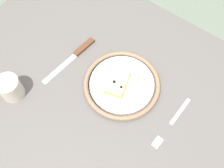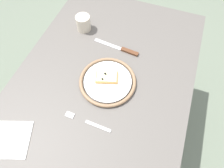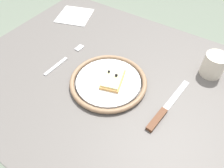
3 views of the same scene
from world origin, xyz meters
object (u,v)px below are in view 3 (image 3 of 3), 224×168
object	(u,v)px
pizza_slice_near	(113,79)
knife	(163,112)
fork	(65,59)
napkin	(75,16)
dining_table	(121,101)
cup	(214,65)
plate	(108,82)

from	to	relation	value
pizza_slice_near	knife	bearing A→B (deg)	-5.65
fork	napkin	size ratio (longest dim) A/B	1.36
dining_table	pizza_slice_near	world-z (taller)	pizza_slice_near
dining_table	knife	bearing A→B (deg)	-12.50
cup	napkin	distance (m)	0.64
pizza_slice_near	cup	distance (m)	0.34
plate	fork	size ratio (longest dim) A/B	1.28
pizza_slice_near	knife	xyz separation A→B (m)	(0.19, -0.02, -0.02)
fork	napkin	distance (m)	0.30
pizza_slice_near	napkin	size ratio (longest dim) A/B	0.77
cup	knife	bearing A→B (deg)	-105.68
napkin	plate	bearing A→B (deg)	-35.71
plate	cup	size ratio (longest dim) A/B	3.20
dining_table	pizza_slice_near	size ratio (longest dim) A/B	9.82
knife	fork	bearing A→B (deg)	176.83
knife	cup	bearing A→B (deg)	74.32
pizza_slice_near	napkin	xyz separation A→B (m)	(-0.38, 0.26, -0.02)
dining_table	fork	size ratio (longest dim) A/B	5.54
pizza_slice_near	napkin	bearing A→B (deg)	146.09
plate	knife	distance (m)	0.20
pizza_slice_near	dining_table	bearing A→B (deg)	37.71
napkin	pizza_slice_near	bearing A→B (deg)	-33.91
napkin	cup	bearing A→B (deg)	-2.55
plate	pizza_slice_near	size ratio (longest dim) A/B	2.27
dining_table	cup	size ratio (longest dim) A/B	13.83
dining_table	knife	size ratio (longest dim) A/B	4.64
fork	dining_table	bearing A→B (deg)	3.46
fork	cup	size ratio (longest dim) A/B	2.50
plate	pizza_slice_near	bearing A→B (deg)	36.81
knife	napkin	size ratio (longest dim) A/B	1.63
dining_table	napkin	bearing A→B (deg)	149.52
pizza_slice_near	knife	world-z (taller)	pizza_slice_near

